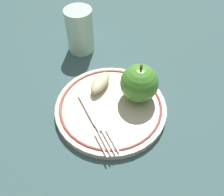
# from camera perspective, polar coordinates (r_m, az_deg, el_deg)

# --- Properties ---
(ground_plane) EXTENTS (2.00, 2.00, 0.00)m
(ground_plane) POSITION_cam_1_polar(r_m,az_deg,el_deg) (0.56, -0.98, -2.22)
(ground_plane) COLOR #3C5C5C
(plate) EXTENTS (0.24, 0.24, 0.02)m
(plate) POSITION_cam_1_polar(r_m,az_deg,el_deg) (0.55, 0.00, -1.93)
(plate) COLOR beige
(plate) RESTS_ON ground_plane
(apple_red_whole) EXTENTS (0.08, 0.08, 0.09)m
(apple_red_whole) POSITION_cam_1_polar(r_m,az_deg,el_deg) (0.53, 6.26, 3.39)
(apple_red_whole) COLOR #519932
(apple_red_whole) RESTS_ON plate
(apple_slice_front) EXTENTS (0.08, 0.06, 0.02)m
(apple_slice_front) POSITION_cam_1_polar(r_m,az_deg,el_deg) (0.57, -2.70, 3.55)
(apple_slice_front) COLOR beige
(apple_slice_front) RESTS_ON plate
(fork) EXTENTS (0.07, 0.17, 0.00)m
(fork) POSITION_cam_1_polar(r_m,az_deg,el_deg) (0.52, -4.08, -5.05)
(fork) COLOR silver
(fork) RESTS_ON plate
(drinking_glass) EXTENTS (0.07, 0.07, 0.12)m
(drinking_glass) POSITION_cam_1_polar(r_m,az_deg,el_deg) (0.68, -7.36, 15.02)
(drinking_glass) COLOR silver
(drinking_glass) RESTS_ON ground_plane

